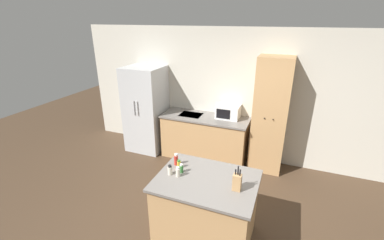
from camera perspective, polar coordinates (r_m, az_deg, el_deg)
ground_plane at (r=3.83m, az=3.73°, el=-24.22°), size 14.00×14.00×0.00m
wall_back at (r=5.14m, az=12.27°, el=4.96°), size 7.20×0.06×2.60m
refrigerator at (r=5.62m, az=-10.17°, el=2.40°), size 0.77×0.75×1.82m
back_counter at (r=5.30m, az=2.83°, el=-3.80°), size 1.75×0.66×0.91m
pantry_cabinet at (r=4.90m, az=16.96°, el=0.83°), size 0.60×0.53×2.15m
kitchen_island at (r=3.50m, az=3.09°, el=-19.15°), size 1.23×0.93×0.92m
microwave at (r=5.07m, az=8.03°, el=1.91°), size 0.45×0.36×0.26m
knife_block at (r=3.03m, az=9.99°, el=-13.40°), size 0.10×0.08×0.31m
spice_bottle_tall_dark at (r=3.47m, az=-3.56°, el=-8.76°), size 0.05×0.05×0.16m
spice_bottle_short_red at (r=3.41m, az=-2.92°, el=-9.78°), size 0.05×0.05×0.11m
spice_bottle_amber_oil at (r=3.24m, az=-3.15°, el=-11.46°), size 0.05×0.05×0.13m
spice_bottle_green_herb at (r=3.32m, az=-2.36°, el=-10.67°), size 0.05×0.05×0.12m
spice_bottle_pale_salt at (r=3.28m, az=-4.92°, el=-11.04°), size 0.06×0.06×0.13m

